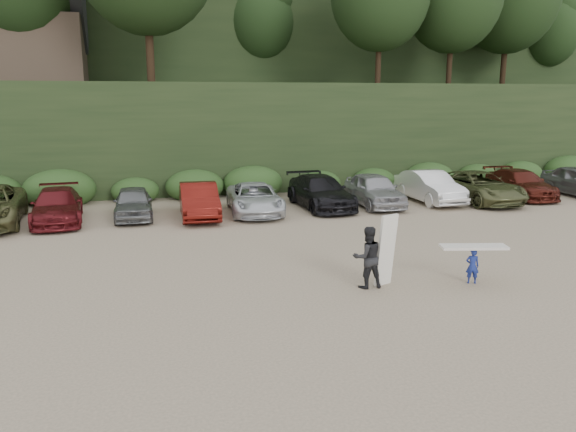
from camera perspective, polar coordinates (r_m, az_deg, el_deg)
name	(u,v)px	position (r m, az deg, el deg)	size (l,w,h in m)	color
ground	(328,279)	(16.65, 4.07, -6.39)	(120.00, 120.00, 0.00)	tan
hillside_backdrop	(189,25)	(51.42, -9.98, 18.54)	(90.00, 41.50, 28.00)	black
parked_cars	(275,195)	(26.08, -1.29, 2.11)	(36.74, 6.44, 1.64)	#A3A3A7
child_surfer	(473,258)	(16.86, 18.28, -4.04)	(1.94, 0.95, 1.12)	navy
adult_surfer	(369,257)	(15.82, 8.24, -4.10)	(1.31, 0.67, 2.07)	black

